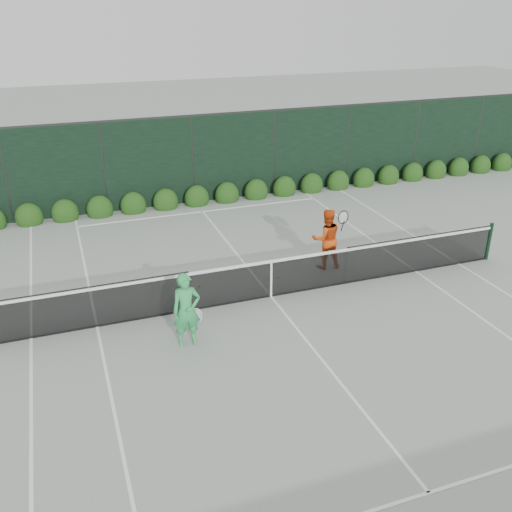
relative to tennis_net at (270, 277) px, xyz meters
name	(u,v)px	position (x,y,z in m)	size (l,w,h in m)	color
ground	(271,297)	(0.02, 0.00, -0.53)	(80.00, 80.00, 0.00)	gray
tennis_net	(270,277)	(0.00, 0.00, 0.00)	(12.90, 0.10, 1.07)	#11331E
player_woman	(187,310)	(-2.35, -1.32, 0.27)	(0.65, 0.39, 1.60)	green
player_man	(326,239)	(2.00, 1.08, 0.29)	(0.94, 0.73, 1.64)	#DA4912
court_lines	(271,296)	(0.02, 0.00, -0.53)	(11.03, 23.83, 0.01)	white
windscreen_fence	(323,291)	(0.02, -2.71, 0.98)	(32.00, 21.07, 3.06)	black
hedge_row	(197,198)	(0.02, 7.15, -0.30)	(31.66, 0.65, 0.94)	#10390F
tennis_balls	(224,285)	(-0.88, 0.90, -0.50)	(2.33, 0.40, 0.07)	#C1E633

